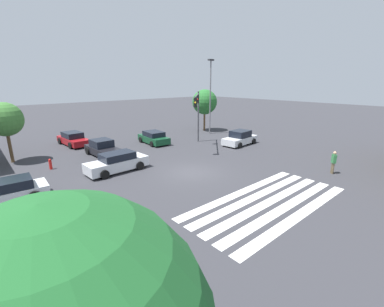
{
  "coord_description": "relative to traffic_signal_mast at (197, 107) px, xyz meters",
  "views": [
    {
      "loc": [
        -12.19,
        -13.95,
        6.75
      ],
      "look_at": [
        0.0,
        0.0,
        1.51
      ],
      "focal_mm": 24.0,
      "sensor_mm": 36.0,
      "label": 1
    }
  ],
  "objects": [
    {
      "name": "ground_plane",
      "position": [
        -6.0,
        -6.0,
        -4.11
      ],
      "size": [
        150.02,
        150.02,
        0.0
      ],
      "primitive_type": "plane",
      "color": "#333338"
    },
    {
      "name": "crosswalk_markings",
      "position": [
        -6.0,
        -12.71,
        -4.11
      ],
      "size": [
        10.68,
        4.4,
        0.01
      ],
      "rotation": [
        0.0,
        0.0,
        1.57
      ],
      "color": "silver",
      "rests_on": "ground_plane"
    },
    {
      "name": "traffic_signal_mast",
      "position": [
        0.0,
        0.0,
        0.0
      ],
      "size": [
        4.72,
        4.72,
        5.65
      ],
      "rotation": [
        0.0,
        0.0,
        -2.36
      ],
      "color": "#47474C",
      "rests_on": "ground_plane"
    },
    {
      "name": "car_0",
      "position": [
        -10.14,
        -1.97,
        -3.41
      ],
      "size": [
        4.79,
        2.13,
        1.48
      ],
      "rotation": [
        0.0,
        0.0,
        3.19
      ],
      "color": "silver",
      "rests_on": "ground_plane"
    },
    {
      "name": "car_2",
      "position": [
        -9.98,
        9.18,
        -3.45
      ],
      "size": [
        2.34,
        4.95,
        1.42
      ],
      "rotation": [
        0.0,
        0.0,
        -1.49
      ],
      "color": "maroon",
      "rests_on": "ground_plane"
    },
    {
      "name": "car_3",
      "position": [
        -9.2,
        3.06,
        -3.43
      ],
      "size": [
        2.24,
        4.43,
        1.5
      ],
      "rotation": [
        0.0,
        0.0,
        -1.53
      ],
      "color": "black",
      "rests_on": "ground_plane"
    },
    {
      "name": "car_4",
      "position": [
        3.91,
        -2.67,
        -3.41
      ],
      "size": [
        4.5,
        2.33,
        1.56
      ],
      "rotation": [
        0.0,
        0.0,
        3.22
      ],
      "color": "silver",
      "rests_on": "ground_plane"
    },
    {
      "name": "car_5",
      "position": [
        -17.34,
        -2.94,
        -3.46
      ],
      "size": [
        4.43,
        2.16,
        1.37
      ],
      "rotation": [
        0.0,
        0.0,
        3.09
      ],
      "color": "silver",
      "rests_on": "ground_plane"
    },
    {
      "name": "car_6",
      "position": [
        -2.94,
        4.01,
        -3.46
      ],
      "size": [
        2.33,
        4.29,
        1.37
      ],
      "rotation": [
        0.0,
        0.0,
        1.51
      ],
      "color": "#144728",
      "rests_on": "ground_plane"
    },
    {
      "name": "pedestrian",
      "position": [
        1.83,
        -13.16,
        -3.14
      ],
      "size": [
        0.41,
        0.41,
        1.73
      ],
      "rotation": [
        0.0,
        0.0,
        2.4
      ],
      "color": "brown",
      "rests_on": "ground_plane"
    },
    {
      "name": "street_light_pole_a",
      "position": [
        5.71,
        3.83,
        1.4
      ],
      "size": [
        0.8,
        0.36,
        9.38
      ],
      "color": "slate",
      "rests_on": "ground_plane"
    },
    {
      "name": "tree_corner_a",
      "position": [
        6.67,
        5.86,
        -0.13
      ],
      "size": [
        3.39,
        3.39,
        5.69
      ],
      "color": "brown",
      "rests_on": "ground_plane"
    },
    {
      "name": "tree_corner_c",
      "position": [
        -15.95,
        6.14,
        -0.42
      ],
      "size": [
        2.82,
        2.82,
        5.12
      ],
      "color": "brown",
      "rests_on": "ground_plane"
    },
    {
      "name": "fire_hydrant",
      "position": [
        -13.95,
        1.94,
        -3.68
      ],
      "size": [
        0.22,
        0.22,
        0.86
      ],
      "color": "red",
      "rests_on": "ground_plane"
    }
  ]
}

